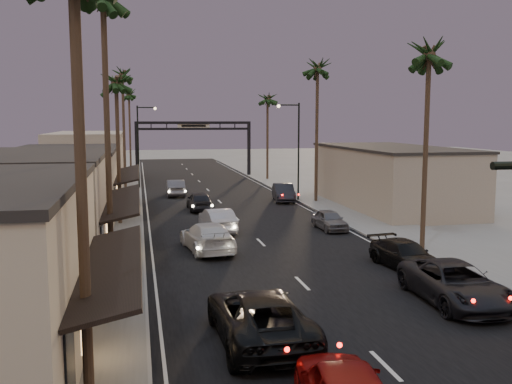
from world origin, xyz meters
name	(u,v)px	position (x,y,z in m)	size (l,w,h in m)	color
ground	(230,212)	(0.00, 40.00, 0.00)	(200.00, 200.00, 0.00)	slate
road	(221,203)	(0.00, 45.00, 0.00)	(14.00, 120.00, 0.02)	black
sidewalk_left	(116,195)	(-9.50, 52.00, 0.06)	(5.00, 92.00, 0.12)	slate
sidewalk_right	(301,191)	(9.50, 52.00, 0.06)	(5.00, 92.00, 0.12)	slate
storefront_mid	(27,210)	(-13.00, 26.00, 2.75)	(8.00, 14.00, 5.50)	gray
storefront_far	(65,182)	(-13.00, 42.00, 2.50)	(8.00, 16.00, 5.00)	#C4B896
storefront_dist	(89,158)	(-13.00, 65.00, 3.00)	(8.00, 20.00, 6.00)	gray
building_right	(390,178)	(14.00, 40.00, 2.50)	(8.00, 18.00, 5.00)	gray
arch	(194,135)	(0.00, 70.00, 5.53)	(15.20, 0.40, 7.27)	black
streetlight_right	(296,143)	(6.92, 45.00, 5.33)	(2.13, 0.30, 9.00)	black
streetlight_left	(141,140)	(-6.92, 58.00, 5.33)	(2.13, 0.30, 9.00)	black
palm_lc	(116,76)	(-8.60, 36.00, 10.47)	(3.20, 3.20, 12.20)	#38281C
palm_ld	(122,71)	(-8.60, 55.00, 12.42)	(3.20, 3.20, 14.20)	#38281C
palm_ra	(429,47)	(8.60, 24.00, 11.44)	(3.20, 3.20, 13.20)	#38281C
palm_rb	(318,64)	(8.60, 44.00, 12.42)	(3.20, 3.20, 14.20)	#38281C
palm_rc	(268,95)	(8.60, 64.00, 10.47)	(3.20, 3.20, 12.20)	#38281C
palm_far	(129,92)	(-8.30, 78.00, 11.44)	(3.20, 3.20, 13.20)	#38281C
oncoming_pickup	(259,316)	(-3.36, 12.69, 0.88)	(2.92, 6.32, 1.76)	black
oncoming_silver	(217,220)	(-2.14, 31.92, 0.80)	(1.68, 4.83, 1.59)	#A5A4AA
oncoming_white	(207,237)	(-3.47, 26.42, 0.83)	(2.32, 5.70, 1.66)	silver
oncoming_dgrey	(199,201)	(-2.35, 41.29, 0.79)	(1.86, 4.62, 1.57)	black
oncoming_grey_far	(176,188)	(-3.68, 50.93, 0.80)	(1.69, 4.84, 1.59)	#525257
curbside_near	(455,283)	(5.30, 15.03, 0.83)	(2.76, 5.98, 1.66)	black
curbside_black	(405,255)	(5.84, 20.53, 0.70)	(1.96, 4.82, 1.40)	black
curbside_grey	(330,220)	(5.47, 31.10, 0.67)	(1.59, 3.96, 1.35)	#54555A
curbside_far	(284,193)	(5.81, 45.02, 0.81)	(1.72, 4.94, 1.63)	black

